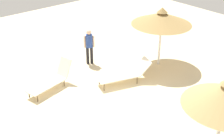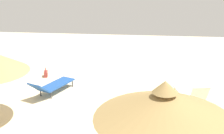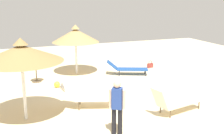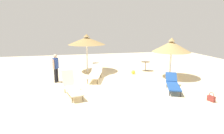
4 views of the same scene
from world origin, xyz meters
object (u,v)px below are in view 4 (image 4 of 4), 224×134
(person_standing_edge, at_px, (56,66))
(lounge_chair_far_left, at_px, (173,84))
(lounge_chair_near_right, at_px, (72,87))
(lounge_chair_far_right, at_px, (95,73))
(beach_ball, at_px, (133,72))
(handbag, at_px, (211,98))
(parasol_umbrella_near_left, at_px, (171,47))
(side_table_round, at_px, (145,65))
(parasol_umbrella_center, at_px, (87,41))

(person_standing_edge, bearing_deg, lounge_chair_far_left, -25.99)
(lounge_chair_near_right, height_order, lounge_chair_far_right, lounge_chair_near_right)
(lounge_chair_near_right, relative_size, beach_ball, 7.77)
(handbag, bearing_deg, person_standing_edge, 145.24)
(parasol_umbrella_near_left, xyz_separation_m, side_table_round, (-0.77, 2.06, -1.47))
(person_standing_edge, bearing_deg, lounge_chair_far_right, 2.29)
(parasol_umbrella_near_left, height_order, handbag, parasol_umbrella_near_left)
(lounge_chair_far_right, bearing_deg, person_standing_edge, -177.71)
(handbag, height_order, beach_ball, handbag)
(person_standing_edge, relative_size, side_table_round, 2.41)
(parasol_umbrella_center, xyz_separation_m, person_standing_edge, (-2.02, -2.32, -1.23))
(lounge_chair_far_left, relative_size, handbag, 5.09)
(parasol_umbrella_center, distance_m, person_standing_edge, 3.31)
(person_standing_edge, relative_size, handbag, 3.94)
(parasol_umbrella_center, xyz_separation_m, lounge_chair_far_right, (0.24, -2.23, -1.74))
(lounge_chair_far_right, bearing_deg, beach_ball, 15.35)
(side_table_round, bearing_deg, person_standing_edge, -165.74)
(person_standing_edge, distance_m, beach_ball, 5.03)
(parasol_umbrella_near_left, xyz_separation_m, beach_ball, (-1.92, 1.34, -1.80))
(parasol_umbrella_center, height_order, person_standing_edge, parasol_umbrella_center)
(lounge_chair_near_right, xyz_separation_m, person_standing_edge, (-0.78, 2.36, 0.52))
(parasol_umbrella_center, distance_m, side_table_round, 4.45)
(lounge_chair_far_left, relative_size, lounge_chair_far_right, 0.92)
(parasol_umbrella_center, bearing_deg, lounge_chair_far_right, -83.94)
(lounge_chair_far_left, bearing_deg, lounge_chair_far_right, 140.32)
(person_standing_edge, height_order, side_table_round, person_standing_edge)
(lounge_chair_near_right, relative_size, person_standing_edge, 1.26)
(side_table_round, height_order, beach_ball, side_table_round)
(side_table_round, bearing_deg, handbag, -85.40)
(lounge_chair_far_left, xyz_separation_m, beach_ball, (-0.83, 3.61, -0.20))
(lounge_chair_far_left, bearing_deg, parasol_umbrella_near_left, 64.23)
(lounge_chair_far_left, relative_size, side_table_round, 3.11)
(parasol_umbrella_center, height_order, lounge_chair_far_right, parasol_umbrella_center)
(parasol_umbrella_center, height_order, lounge_chair_near_right, parasol_umbrella_center)
(parasol_umbrella_near_left, height_order, lounge_chair_far_left, parasol_umbrella_near_left)
(parasol_umbrella_center, relative_size, person_standing_edge, 1.62)
(handbag, bearing_deg, side_table_round, 94.60)
(lounge_chair_near_right, bearing_deg, beach_ball, 37.62)
(parasol_umbrella_near_left, xyz_separation_m, handbag, (-0.28, -4.03, -1.79))
(parasol_umbrella_center, xyz_separation_m, handbag, (4.53, -6.87, -2.01))
(parasol_umbrella_near_left, bearing_deg, lounge_chair_near_right, -163.05)
(person_standing_edge, bearing_deg, parasol_umbrella_center, 48.96)
(parasol_umbrella_near_left, relative_size, lounge_chair_far_left, 1.18)
(parasol_umbrella_center, bearing_deg, side_table_round, -10.87)
(parasol_umbrella_near_left, bearing_deg, beach_ball, 145.23)
(parasol_umbrella_near_left, relative_size, lounge_chair_far_right, 1.09)
(parasol_umbrella_center, xyz_separation_m, lounge_chair_far_left, (3.71, -5.11, -1.81))
(parasol_umbrella_center, bearing_deg, lounge_chair_near_right, -104.82)
(beach_ball, bearing_deg, side_table_round, 32.00)
(lounge_chair_far_left, xyz_separation_m, handbag, (0.82, -1.75, -0.19))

